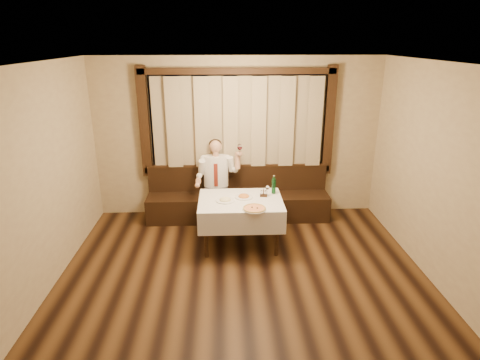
{
  "coord_description": "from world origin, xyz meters",
  "views": [
    {
      "loc": [
        -0.25,
        -3.91,
        3.07
      ],
      "look_at": [
        0.0,
        1.9,
        1.0
      ],
      "focal_mm": 30.0,
      "sensor_mm": 36.0,
      "label": 1
    }
  ],
  "objects_px": {
    "pasta_cream": "(225,199)",
    "green_bottle": "(274,186)",
    "seated_man": "(216,175)",
    "pizza": "(254,208)",
    "pasta_red": "(244,195)",
    "dining_table": "(241,206)",
    "cruet_caddy": "(264,194)",
    "banquette": "(238,201)"
  },
  "relations": [
    {
      "from": "seated_man",
      "to": "green_bottle",
      "type": "bearing_deg",
      "value": -37.58
    },
    {
      "from": "pizza",
      "to": "seated_man",
      "type": "distance_m",
      "value": 1.43
    },
    {
      "from": "pasta_red",
      "to": "cruet_caddy",
      "type": "xyz_separation_m",
      "value": [
        0.31,
        0.03,
        0.0
      ]
    },
    {
      "from": "pasta_cream",
      "to": "green_bottle",
      "type": "xyz_separation_m",
      "value": [
        0.76,
        0.28,
        0.09
      ]
    },
    {
      "from": "pasta_cream",
      "to": "seated_man",
      "type": "distance_m",
      "value": 0.99
    },
    {
      "from": "pasta_cream",
      "to": "seated_man",
      "type": "bearing_deg",
      "value": 98.44
    },
    {
      "from": "dining_table",
      "to": "seated_man",
      "type": "xyz_separation_m",
      "value": [
        -0.38,
        0.93,
        0.18
      ]
    },
    {
      "from": "banquette",
      "to": "pasta_cream",
      "type": "height_order",
      "value": "banquette"
    },
    {
      "from": "banquette",
      "to": "pizza",
      "type": "relative_size",
      "value": 9.24
    },
    {
      "from": "cruet_caddy",
      "to": "green_bottle",
      "type": "bearing_deg",
      "value": 43.08
    },
    {
      "from": "dining_table",
      "to": "seated_man",
      "type": "bearing_deg",
      "value": 112.05
    },
    {
      "from": "dining_table",
      "to": "seated_man",
      "type": "height_order",
      "value": "seated_man"
    },
    {
      "from": "green_bottle",
      "to": "cruet_caddy",
      "type": "xyz_separation_m",
      "value": [
        -0.17,
        -0.13,
        -0.09
      ]
    },
    {
      "from": "banquette",
      "to": "cruet_caddy",
      "type": "xyz_separation_m",
      "value": [
        0.36,
        -0.91,
        0.49
      ]
    },
    {
      "from": "pasta_red",
      "to": "cruet_caddy",
      "type": "relative_size",
      "value": 2.31
    },
    {
      "from": "pizza",
      "to": "pasta_red",
      "type": "distance_m",
      "value": 0.48
    },
    {
      "from": "banquette",
      "to": "dining_table",
      "type": "height_order",
      "value": "banquette"
    },
    {
      "from": "dining_table",
      "to": "pizza",
      "type": "height_order",
      "value": "pizza"
    },
    {
      "from": "pasta_cream",
      "to": "cruet_caddy",
      "type": "distance_m",
      "value": 0.61
    },
    {
      "from": "banquette",
      "to": "dining_table",
      "type": "bearing_deg",
      "value": -90.0
    },
    {
      "from": "banquette",
      "to": "seated_man",
      "type": "distance_m",
      "value": 0.65
    },
    {
      "from": "pasta_red",
      "to": "seated_man",
      "type": "distance_m",
      "value": 0.96
    },
    {
      "from": "pasta_red",
      "to": "cruet_caddy",
      "type": "height_order",
      "value": "cruet_caddy"
    },
    {
      "from": "pizza",
      "to": "pasta_cream",
      "type": "xyz_separation_m",
      "value": [
        -0.41,
        0.33,
        0.02
      ]
    },
    {
      "from": "pasta_red",
      "to": "cruet_caddy",
      "type": "bearing_deg",
      "value": 5.23
    },
    {
      "from": "cruet_caddy",
      "to": "pizza",
      "type": "bearing_deg",
      "value": -103.25
    },
    {
      "from": "banquette",
      "to": "pasta_cream",
      "type": "bearing_deg",
      "value": -102.27
    },
    {
      "from": "pasta_cream",
      "to": "cruet_caddy",
      "type": "height_order",
      "value": "cruet_caddy"
    },
    {
      "from": "pasta_cream",
      "to": "cruet_caddy",
      "type": "xyz_separation_m",
      "value": [
        0.59,
        0.16,
        0.0
      ]
    },
    {
      "from": "banquette",
      "to": "cruet_caddy",
      "type": "relative_size",
      "value": 26.73
    },
    {
      "from": "green_bottle",
      "to": "dining_table",
      "type": "bearing_deg",
      "value": -156.13
    },
    {
      "from": "pizza",
      "to": "banquette",
      "type": "bearing_deg",
      "value": 97.34
    },
    {
      "from": "dining_table",
      "to": "pasta_cream",
      "type": "height_order",
      "value": "pasta_cream"
    },
    {
      "from": "banquette",
      "to": "cruet_caddy",
      "type": "bearing_deg",
      "value": -68.53
    },
    {
      "from": "dining_table",
      "to": "cruet_caddy",
      "type": "height_order",
      "value": "cruet_caddy"
    },
    {
      "from": "banquette",
      "to": "dining_table",
      "type": "xyz_separation_m",
      "value": [
        0.0,
        -1.02,
        0.34
      ]
    },
    {
      "from": "dining_table",
      "to": "green_bottle",
      "type": "bearing_deg",
      "value": 23.87
    },
    {
      "from": "dining_table",
      "to": "pizza",
      "type": "bearing_deg",
      "value": -64.55
    },
    {
      "from": "pasta_red",
      "to": "seated_man",
      "type": "xyz_separation_m",
      "value": [
        -0.43,
        0.85,
        0.04
      ]
    },
    {
      "from": "dining_table",
      "to": "pasta_red",
      "type": "height_order",
      "value": "pasta_red"
    },
    {
      "from": "pasta_red",
      "to": "pasta_cream",
      "type": "relative_size",
      "value": 0.97
    },
    {
      "from": "pasta_red",
      "to": "seated_man",
      "type": "bearing_deg",
      "value": 116.84
    }
  ]
}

